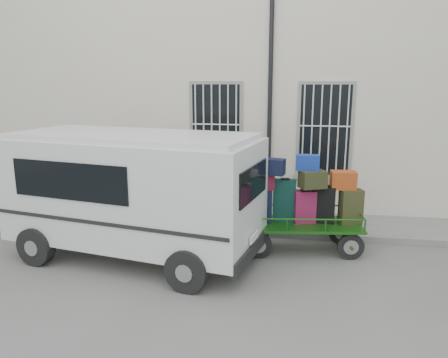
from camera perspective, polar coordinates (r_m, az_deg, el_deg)
ground at (r=8.78m, az=-1.86°, el=-10.32°), size 80.00×80.00×0.00m
building at (r=13.53m, az=2.57°, el=10.86°), size 24.00×5.15×6.00m
sidewalk at (r=10.79m, az=0.37°, el=-5.44°), size 24.00×1.70×0.15m
luggage_cart at (r=8.99m, az=10.13°, el=-3.32°), size 2.80×1.34×2.01m
van at (r=8.61m, az=-11.76°, el=-1.13°), size 5.20×2.95×2.47m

